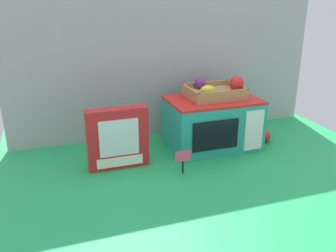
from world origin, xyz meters
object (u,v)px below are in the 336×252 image
(toy_microwave, at_px, (212,123))
(cookie_set_box, at_px, (118,138))
(food_groups_crate, at_px, (216,91))
(loose_toy_apple, at_px, (264,136))
(price_sign, at_px, (183,159))

(toy_microwave, bearing_deg, cookie_set_box, -170.45)
(food_groups_crate, distance_m, loose_toy_apple, 0.35)
(price_sign, xyz_separation_m, loose_toy_apple, (0.51, 0.19, -0.04))
(food_groups_crate, distance_m, cookie_set_box, 0.53)
(price_sign, relative_size, loose_toy_apple, 1.58)
(food_groups_crate, xyz_separation_m, price_sign, (-0.26, -0.25, -0.20))
(toy_microwave, bearing_deg, food_groups_crate, 42.73)
(cookie_set_box, distance_m, loose_toy_apple, 0.76)
(cookie_set_box, distance_m, price_sign, 0.29)
(toy_microwave, relative_size, food_groups_crate, 1.60)
(toy_microwave, bearing_deg, loose_toy_apple, -8.49)
(loose_toy_apple, bearing_deg, toy_microwave, 171.51)
(food_groups_crate, bearing_deg, toy_microwave, -137.27)
(loose_toy_apple, bearing_deg, food_groups_crate, 165.90)
(toy_microwave, height_order, loose_toy_apple, toy_microwave)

